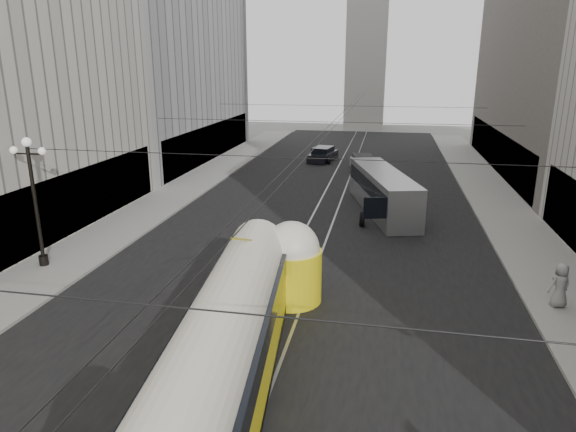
% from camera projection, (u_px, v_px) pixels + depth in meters
% --- Properties ---
extents(road, '(20.00, 85.00, 0.02)m').
position_uv_depth(road, '(329.00, 205.00, 37.01)').
color(road, black).
rests_on(road, ground).
extents(sidewalk_left, '(4.00, 72.00, 0.15)m').
position_uv_depth(sidewalk_left, '(190.00, 186.00, 42.48)').
color(sidewalk_left, gray).
rests_on(sidewalk_left, ground).
extents(sidewalk_right, '(4.00, 72.00, 0.15)m').
position_uv_depth(sidewalk_right, '(495.00, 200.00, 38.08)').
color(sidewalk_right, gray).
rests_on(sidewalk_right, ground).
extents(rail_left, '(0.12, 85.00, 0.04)m').
position_uv_depth(rail_left, '(318.00, 205.00, 37.15)').
color(rail_left, gray).
rests_on(rail_left, ground).
extents(rail_right, '(0.12, 85.00, 0.04)m').
position_uv_depth(rail_right, '(339.00, 206.00, 36.87)').
color(rail_right, gray).
rests_on(rail_right, ground).
extents(building_left_far, '(12.60, 28.60, 28.60)m').
position_uv_depth(building_left_far, '(151.00, 16.00, 51.17)').
color(building_left_far, '#999999').
rests_on(building_left_far, ground).
extents(distant_tower, '(6.00, 6.00, 31.36)m').
position_uv_depth(distant_tower, '(368.00, 28.00, 77.41)').
color(distant_tower, '#B2AFA8').
rests_on(distant_tower, ground).
extents(lamppost_left_mid, '(1.86, 0.44, 6.37)m').
position_uv_depth(lamppost_left_mid, '(34.00, 195.00, 24.61)').
color(lamppost_left_mid, black).
rests_on(lamppost_left_mid, sidewalk_left).
extents(catenary, '(25.00, 72.00, 0.23)m').
position_uv_depth(catenary, '(331.00, 125.00, 34.36)').
color(catenary, black).
rests_on(catenary, ground).
extents(streetcar, '(4.00, 16.26, 3.58)m').
position_uv_depth(streetcar, '(226.00, 343.00, 15.40)').
color(streetcar, yellow).
rests_on(streetcar, ground).
extents(city_bus, '(5.17, 11.37, 2.79)m').
position_uv_depth(city_bus, '(383.00, 190.00, 35.04)').
color(city_bus, gray).
rests_on(city_bus, ground).
extents(sedan_white_far, '(2.76, 5.06, 1.51)m').
position_uv_depth(sedan_white_far, '(363.00, 164.00, 48.61)').
color(sedan_white_far, silver).
rests_on(sedan_white_far, ground).
extents(sedan_dark_far, '(2.83, 5.00, 1.49)m').
position_uv_depth(sedan_dark_far, '(323.00, 155.00, 53.50)').
color(sedan_dark_far, black).
rests_on(sedan_dark_far, ground).
extents(pedestrian_sidewalk_right, '(1.07, 0.88, 1.88)m').
position_uv_depth(pedestrian_sidewalk_right, '(560.00, 285.00, 21.03)').
color(pedestrian_sidewalk_right, gray).
rests_on(pedestrian_sidewalk_right, sidewalk_right).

